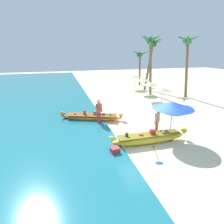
# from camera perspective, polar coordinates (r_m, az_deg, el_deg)

# --- Properties ---
(ground_plane) EXTENTS (80.00, 80.00, 0.00)m
(ground_plane) POSITION_cam_1_polar(r_m,az_deg,el_deg) (10.77, 9.71, -8.61)
(ground_plane) COLOR beige
(boat_yellow_foreground) EXTENTS (4.53, 0.75, 0.80)m
(boat_yellow_foreground) POSITION_cam_1_polar(r_m,az_deg,el_deg) (10.37, 11.44, -7.99)
(boat_yellow_foreground) COLOR yellow
(boat_yellow_foreground) RESTS_ON ground
(boat_orange_midground) EXTENTS (4.51, 2.33, 0.74)m
(boat_orange_midground) POSITION_cam_1_polar(r_m,az_deg,el_deg) (13.56, -6.30, -1.53)
(boat_orange_midground) COLOR orange
(boat_orange_midground) RESTS_ON ground
(person_vendor_hatted) EXTENTS (0.57, 0.46, 1.79)m
(person_vendor_hatted) POSITION_cam_1_polar(r_m,az_deg,el_deg) (12.55, -4.11, 0.71)
(person_vendor_hatted) COLOR #B2383D
(person_vendor_hatted) RESTS_ON ground
(person_tourist_customer) EXTENTS (0.53, 0.54, 1.68)m
(person_tourist_customer) POSITION_cam_1_polar(r_m,az_deg,el_deg) (11.11, 13.85, -2.67)
(person_tourist_customer) COLOR #B2383D
(person_tourist_customer) RESTS_ON ground
(patio_umbrella_large) EXTENTS (2.23, 2.23, 2.25)m
(patio_umbrella_large) POSITION_cam_1_polar(r_m,az_deg,el_deg) (10.41, 18.41, 1.95)
(patio_umbrella_large) COLOR #B7B7BC
(patio_umbrella_large) RESTS_ON ground
(parasol_row_0) EXTENTS (1.60, 1.60, 1.91)m
(parasol_row_0) POSITION_cam_1_polar(r_m,az_deg,el_deg) (16.48, 15.47, 6.92)
(parasol_row_0) COLOR #8E6B47
(parasol_row_0) RESTS_ON ground
(parasol_row_1) EXTENTS (1.60, 1.60, 1.91)m
(parasol_row_1) POSITION_cam_1_polar(r_m,az_deg,el_deg) (18.92, 11.85, 8.61)
(parasol_row_1) COLOR #8E6B47
(parasol_row_1) RESTS_ON ground
(parasol_row_2) EXTENTS (1.60, 1.60, 1.91)m
(parasol_row_2) POSITION_cam_1_polar(r_m,az_deg,el_deg) (21.65, 9.68, 9.94)
(parasol_row_2) COLOR #8E6B47
(parasol_row_2) RESTS_ON ground
(parasol_row_3) EXTENTS (1.60, 1.60, 1.91)m
(parasol_row_3) POSITION_cam_1_polar(r_m,az_deg,el_deg) (24.46, 7.07, 11.01)
(parasol_row_3) COLOR #8E6B47
(parasol_row_3) RESTS_ON ground
(palm_tree_tall_inland) EXTENTS (2.76, 2.58, 5.04)m
(palm_tree_tall_inland) POSITION_cam_1_polar(r_m,az_deg,el_deg) (27.76, 8.76, 16.61)
(palm_tree_tall_inland) COLOR brown
(palm_tree_tall_inland) RESTS_ON ground
(palm_tree_leaning_seaward) EXTENTS (2.59, 2.39, 6.64)m
(palm_tree_leaning_seaward) POSITION_cam_1_polar(r_m,az_deg,el_deg) (21.50, 11.95, 19.45)
(palm_tree_leaning_seaward) COLOR brown
(palm_tree_leaning_seaward) RESTS_ON ground
(palm_tree_mid_cluster) EXTENTS (2.79, 2.57, 6.57)m
(palm_tree_mid_cluster) POSITION_cam_1_polar(r_m,az_deg,el_deg) (24.49, 12.39, 18.70)
(palm_tree_mid_cluster) COLOR brown
(palm_tree_mid_cluster) RESTS_ON ground
(palm_tree_far_behind) EXTENTS (3.02, 2.71, 6.48)m
(palm_tree_far_behind) POSITION_cam_1_polar(r_m,az_deg,el_deg) (21.17, 22.48, 18.18)
(palm_tree_far_behind) COLOR brown
(palm_tree_far_behind) RESTS_ON ground
(cooler_box) EXTENTS (0.48, 0.44, 0.36)m
(cooler_box) POSITION_cam_1_polar(r_m,az_deg,el_deg) (9.23, 0.92, -11.96)
(cooler_box) COLOR #C63838
(cooler_box) RESTS_ON ground
(paddle) EXTENTS (0.72, 1.68, 0.05)m
(paddle) POSITION_cam_1_polar(r_m,az_deg,el_deg) (9.33, 13.81, -13.25)
(paddle) COLOR #8E6B47
(paddle) RESTS_ON ground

